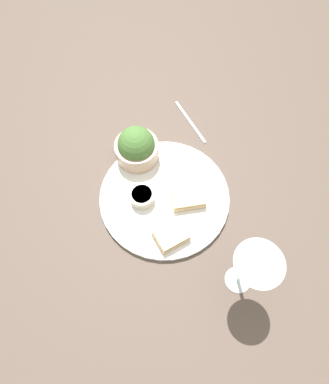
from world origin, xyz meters
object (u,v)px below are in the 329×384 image
(cheese_toast_near, at_px, (188,197))
(wine_glass, at_px, (252,269))
(cheese_toast_far, at_px, (171,235))
(salad_bowl, at_px, (137,147))
(fork, at_px, (190,121))
(sauce_ramekin, at_px, (142,196))

(cheese_toast_near, xyz_separation_m, wine_glass, (0.12, -0.19, 0.10))
(cheese_toast_near, xyz_separation_m, cheese_toast_far, (-0.04, -0.10, 0.00))
(cheese_toast_far, bearing_deg, wine_glass, -28.80)
(wine_glass, bearing_deg, cheese_toast_near, 122.91)
(salad_bowl, height_order, cheese_toast_near, salad_bowl)
(fork, bearing_deg, wine_glass, -74.61)
(sauce_ramekin, xyz_separation_m, cheese_toast_far, (0.08, -0.10, -0.00))
(sauce_ramekin, bearing_deg, cheese_toast_near, 3.10)
(sauce_ramekin, bearing_deg, fork, 66.76)
(cheese_toast_near, bearing_deg, wine_glass, -57.09)
(salad_bowl, bearing_deg, fork, 44.74)
(wine_glass, bearing_deg, cheese_toast_far, 151.20)
(salad_bowl, relative_size, cheese_toast_far, 1.21)
(cheese_toast_near, bearing_deg, fork, 90.20)
(sauce_ramekin, xyz_separation_m, fork, (0.12, 0.27, -0.03))
(salad_bowl, height_order, sauce_ramekin, salad_bowl)
(salad_bowl, distance_m, cheese_toast_far, 0.25)
(salad_bowl, bearing_deg, cheese_toast_far, -64.96)
(cheese_toast_near, relative_size, wine_glass, 0.53)
(sauce_ramekin, bearing_deg, cheese_toast_far, -50.67)
(cheese_toast_near, xyz_separation_m, fork, (-0.00, 0.26, -0.02))
(fork, bearing_deg, sauce_ramekin, -113.24)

